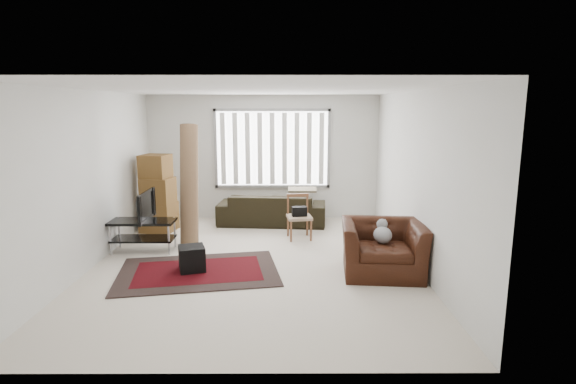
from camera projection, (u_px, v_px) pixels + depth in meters
name	position (u px, v px, depth m)	size (l,w,h in m)	color
room	(257.00, 150.00, 7.30)	(6.00, 6.02, 2.71)	beige
persian_rug	(199.00, 272.00, 6.74)	(2.57, 1.93, 0.02)	black
tv_stand	(143.00, 229.00, 7.67)	(1.09, 0.49, 0.54)	black
tv	(142.00, 206.00, 7.60)	(0.88, 0.11, 0.50)	black
subwoofer	(192.00, 258.00, 6.74)	(0.37, 0.37, 0.37)	black
moving_boxes	(158.00, 196.00, 8.87)	(0.72, 0.67, 1.53)	brown
white_flatpack	(151.00, 217.00, 8.81)	(0.50, 0.07, 0.64)	silver
rolled_rug	(189.00, 184.00, 8.04)	(0.32, 0.32, 2.14)	brown
sofa	(272.00, 204.00, 9.45)	(2.24, 0.97, 0.86)	black
side_chair	(299.00, 215.00, 8.40)	(0.50, 0.50, 0.83)	#89715A
armchair	(383.00, 244.00, 6.62)	(1.28, 1.14, 0.88)	black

